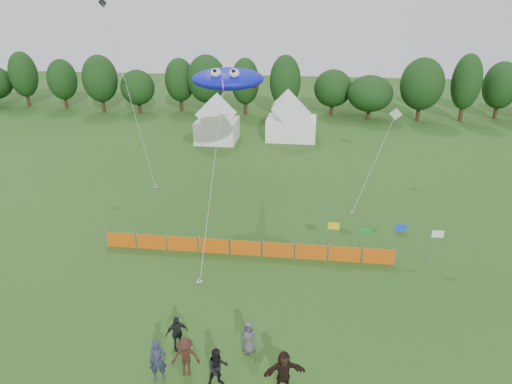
# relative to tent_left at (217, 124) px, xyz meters

# --- Properties ---
(ground) EXTENTS (160.00, 160.00, 0.00)m
(ground) POSITION_rel_tent_left_xyz_m (7.65, -32.13, -1.98)
(ground) COLOR #234C16
(ground) RESTS_ON ground
(treeline) EXTENTS (104.57, 8.78, 8.36)m
(treeline) POSITION_rel_tent_left_xyz_m (9.25, 12.80, 2.21)
(treeline) COLOR #382314
(treeline) RESTS_ON ground
(tent_left) EXTENTS (4.44, 4.44, 3.92)m
(tent_left) POSITION_rel_tent_left_xyz_m (0.00, 0.00, 0.00)
(tent_left) COLOR white
(tent_left) RESTS_ON ground
(tent_right) EXTENTS (5.53, 4.43, 3.91)m
(tent_right) POSITION_rel_tent_left_xyz_m (8.10, 2.00, -0.00)
(tent_right) COLOR white
(tent_right) RESTS_ON ground
(barrier_fence) EXTENTS (17.90, 0.06, 1.00)m
(barrier_fence) POSITION_rel_tent_left_xyz_m (6.74, -23.97, -1.48)
(barrier_fence) COLOR #CC520B
(barrier_fence) RESTS_ON ground
(flag_row) EXTENTS (6.73, 0.69, 2.23)m
(flag_row) POSITION_rel_tent_left_xyz_m (14.82, -23.17, -0.53)
(flag_row) COLOR gray
(flag_row) RESTS_ON ground
(spectator_a) EXTENTS (0.81, 0.65, 1.93)m
(spectator_a) POSITION_rel_tent_left_xyz_m (4.62, -34.29, -1.01)
(spectator_a) COLOR #282B43
(spectator_a) RESTS_ON ground
(spectator_b) EXTENTS (1.09, 1.00, 1.81)m
(spectator_b) POSITION_rel_tent_left_xyz_m (7.12, -34.31, -1.07)
(spectator_b) COLOR black
(spectator_b) RESTS_ON ground
(spectator_c) EXTENTS (1.28, 0.87, 1.82)m
(spectator_c) POSITION_rel_tent_left_xyz_m (5.68, -33.89, -1.07)
(spectator_c) COLOR #341C15
(spectator_c) RESTS_ON ground
(spectator_d) EXTENTS (1.09, 0.89, 1.74)m
(spectator_d) POSITION_rel_tent_left_xyz_m (4.88, -32.46, -1.11)
(spectator_d) COLOR black
(spectator_d) RESTS_ON ground
(spectator_e) EXTENTS (0.85, 0.60, 1.63)m
(spectator_e) POSITION_rel_tent_left_xyz_m (8.09, -32.26, -1.16)
(spectator_e) COLOR #47484C
(spectator_e) RESTS_ON ground
(spectator_f) EXTENTS (1.77, 1.01, 1.82)m
(spectator_f) POSITION_rel_tent_left_xyz_m (9.78, -34.15, -1.06)
(spectator_f) COLOR black
(spectator_f) RESTS_ON ground
(stingray_kite) EXTENTS (5.77, 18.83, 10.29)m
(stingray_kite) POSITION_rel_tent_left_xyz_m (4.31, -15.12, 7.35)
(stingray_kite) COLOR #0F15E2
(stingray_kite) RESTS_ON ground
(small_kite_white) EXTENTS (4.69, 9.88, 5.89)m
(small_kite_white) POSITION_rel_tent_left_xyz_m (16.36, -10.63, 1.65)
(small_kite_white) COLOR silver
(small_kite_white) RESTS_ON ground
(small_kite_dark) EXTENTS (6.52, 7.31, 14.77)m
(small_kite_dark) POSITION_rel_tent_left_xyz_m (-5.79, -10.06, 6.33)
(small_kite_dark) COLOR black
(small_kite_dark) RESTS_ON ground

